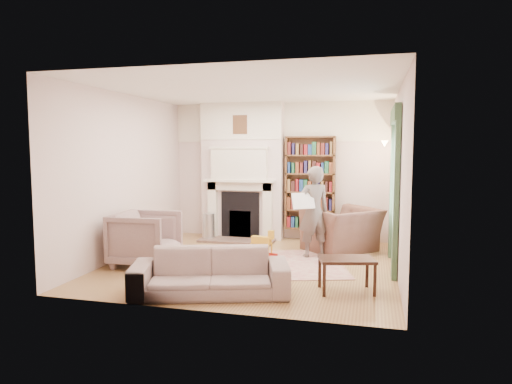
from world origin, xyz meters
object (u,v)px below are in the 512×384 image
(bookcase, at_px, (310,183))
(sofa, at_px, (210,272))
(armchair_left, at_px, (146,239))
(coffee_table, at_px, (346,275))
(paraffin_heater, at_px, (209,227))
(rocking_horse, at_px, (261,243))
(armchair_reading, at_px, (342,230))
(man_reading, at_px, (314,212))

(bookcase, xyz_separation_m, sofa, (-0.77, -3.77, -0.88))
(armchair_left, relative_size, sofa, 0.48)
(coffee_table, bearing_deg, bookcase, 90.99)
(bookcase, distance_m, sofa, 3.95)
(paraffin_heater, bearing_deg, rocking_horse, -39.08)
(bookcase, xyz_separation_m, armchair_reading, (0.70, -0.82, -0.78))
(sofa, distance_m, rocking_horse, 2.18)
(sofa, bearing_deg, armchair_reading, 46.61)
(armchair_left, distance_m, sofa, 1.90)
(sofa, xyz_separation_m, paraffin_heater, (-1.24, 3.29, -0.02))
(armchair_left, bearing_deg, paraffin_heater, -9.85)
(bookcase, height_order, paraffin_heater, bookcase)
(bookcase, xyz_separation_m, paraffin_heater, (-2.01, -0.48, -0.90))
(sofa, height_order, coffee_table, sofa)
(bookcase, distance_m, paraffin_heater, 2.25)
(rocking_horse, bearing_deg, armchair_reading, 39.09)
(bookcase, relative_size, armchair_left, 1.94)
(armchair_left, xyz_separation_m, paraffin_heater, (0.27, 2.15, -0.16))
(armchair_reading, height_order, armchair_left, armchair_left)
(paraffin_heater, height_order, rocking_horse, paraffin_heater)
(man_reading, bearing_deg, sofa, 34.20)
(bookcase, height_order, rocking_horse, bookcase)
(bookcase, distance_m, armchair_left, 3.56)
(bookcase, bearing_deg, coffee_table, -74.13)
(man_reading, relative_size, rocking_horse, 2.95)
(bookcase, bearing_deg, man_reading, -79.86)
(sofa, bearing_deg, bookcase, 61.56)
(armchair_reading, xyz_separation_m, coffee_table, (0.22, -2.42, -0.17))
(coffee_table, height_order, rocking_horse, rocking_horse)
(armchair_reading, xyz_separation_m, rocking_horse, (-1.33, -0.79, -0.16))
(bookcase, bearing_deg, armchair_left, -130.91)
(man_reading, relative_size, paraffin_heater, 2.86)
(man_reading, relative_size, coffee_table, 2.25)
(man_reading, bearing_deg, armchair_left, -6.77)
(armchair_left, height_order, sofa, armchair_left)
(bookcase, bearing_deg, armchair_reading, -49.25)
(bookcase, distance_m, man_reading, 1.49)
(armchair_reading, distance_m, man_reading, 0.85)
(bookcase, distance_m, armchair_reading, 1.33)
(armchair_reading, distance_m, rocking_horse, 1.55)
(armchair_reading, bearing_deg, bookcase, -94.51)
(bookcase, xyz_separation_m, man_reading, (0.25, -1.42, -0.39))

